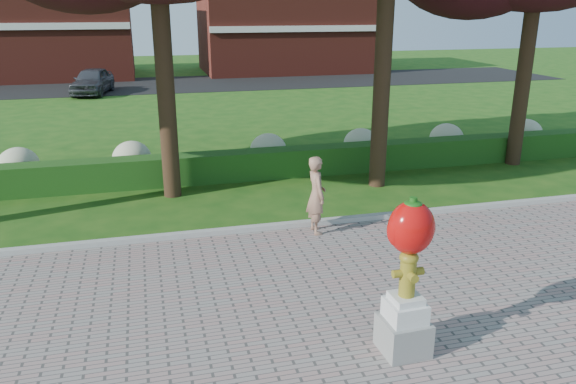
% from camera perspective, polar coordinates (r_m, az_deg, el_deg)
% --- Properties ---
extents(ground, '(100.00, 100.00, 0.00)m').
position_cam_1_polar(ground, '(9.76, 2.57, -10.41)').
color(ground, '#1C4E13').
rests_on(ground, ground).
extents(curb, '(40.00, 0.18, 0.15)m').
position_cam_1_polar(curb, '(12.35, -1.48, -3.60)').
color(curb, '#ADADA5').
rests_on(curb, ground).
extents(lawn_hedge, '(24.00, 0.70, 0.80)m').
position_cam_1_polar(lawn_hedge, '(15.96, -4.74, 2.72)').
color(lawn_hedge, '#1B4F16').
rests_on(lawn_hedge, ground).
extents(hydrangea_row, '(20.10, 1.10, 0.99)m').
position_cam_1_polar(hydrangea_row, '(16.98, -3.44, 4.23)').
color(hydrangea_row, beige).
rests_on(hydrangea_row, ground).
extents(street, '(50.00, 8.00, 0.02)m').
position_cam_1_polar(street, '(36.55, -10.53, 10.75)').
color(street, black).
rests_on(street, ground).
extents(building_left, '(14.00, 8.00, 7.00)m').
position_cam_1_polar(building_left, '(42.83, -25.41, 15.12)').
color(building_left, maroon).
rests_on(building_left, ground).
extents(building_right, '(12.00, 8.00, 6.40)m').
position_cam_1_polar(building_right, '(43.49, -0.43, 16.44)').
color(building_right, maroon).
rests_on(building_right, ground).
extents(hydrant_sculpture, '(0.67, 0.65, 2.31)m').
position_cam_1_polar(hydrant_sculpture, '(7.84, 12.08, -8.06)').
color(hydrant_sculpture, gray).
rests_on(hydrant_sculpture, walkway).
extents(woman, '(0.42, 0.63, 1.69)m').
position_cam_1_polar(woman, '(11.91, 2.89, -0.30)').
color(woman, '#A5775E').
rests_on(woman, walkway).
extents(parked_car, '(2.47, 4.44, 1.43)m').
position_cam_1_polar(parked_car, '(33.50, -19.27, 10.62)').
color(parked_car, '#414249').
rests_on(parked_car, street).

